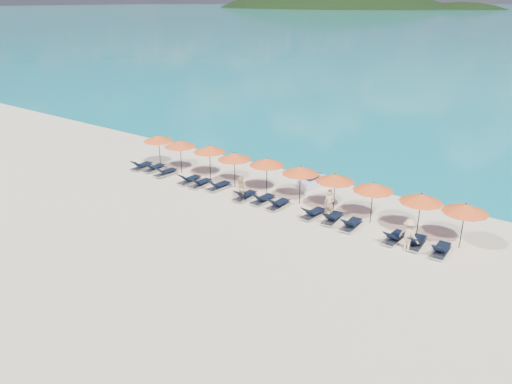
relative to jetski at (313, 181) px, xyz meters
The scene contains 32 objects.
ground 8.44m from the jetski, 92.49° to the right, with size 1400.00×1400.00×0.00m, color beige.
headland_main 611.77m from the jetski, 119.47° to the left, with size 374.00×242.00×126.50m.
headland_small 572.79m from the jetski, 105.25° to the left, with size 162.00×126.00×85.50m.
jetski is the anchor object (origin of this frame).
beachgoer_a 4.75m from the jetski, 49.05° to the right, with size 0.57×0.37×1.55m, color tan.
beachgoer_b 5.09m from the jetski, 113.77° to the right, with size 0.72×0.42×1.49m, color tan.
beachgoer_c 9.16m from the jetski, 30.60° to the right, with size 1.02×0.47×1.58m, color tan.
umbrella_0 11.07m from the jetski, 163.84° to the right, with size 2.10×2.10×2.28m.
umbrella_1 9.09m from the jetski, 159.57° to the right, with size 2.10×2.10×2.28m.
umbrella_2 6.87m from the jetski, 154.66° to the right, with size 2.10×2.10×2.28m.
umbrella_3 5.17m from the jetski, 140.12° to the right, with size 2.10×2.10×2.28m.
umbrella_4 3.65m from the jetski, 118.40° to the right, with size 2.10×2.10×2.28m.
umbrella_5 3.49m from the jetski, 73.94° to the right, with size 2.10×2.10×2.28m.
umbrella_6 4.49m from the jetski, 43.89° to the right, with size 2.10×2.10×2.28m.
umbrella_7 6.19m from the jetski, 29.32° to the right, with size 2.10×2.10×2.28m.
umbrella_8 8.41m from the jetski, 21.09° to the right, with size 2.10×2.10×2.28m.
umbrella_9 10.31m from the jetski, 16.97° to the right, with size 2.10×2.10×2.28m.
lounger_0 11.87m from the jetski, 159.07° to the right, with size 0.79×1.75×0.66m.
lounger_1 10.86m from the jetski, 158.31° to the right, with size 0.72×1.74×0.66m.
lounger_2 9.74m from the jetski, 154.43° to the right, with size 0.72×1.73×0.66m.
lounger_3 7.81m from the jetski, 146.72° to the right, with size 0.64×1.71×0.66m.
lounger_4 7.02m from the jetski, 142.06° to the right, with size 0.64×1.71×0.66m.
lounger_5 5.89m from the jetski, 137.11° to the right, with size 0.77×1.75×0.66m.
lounger_6 4.77m from the jetski, 115.04° to the right, with size 0.63×1.70×0.66m.
lounger_7 4.21m from the jetski, 102.07° to the right, with size 0.74×1.74×0.66m.
lounger_8 4.22m from the jetski, 86.54° to the right, with size 0.63×1.70×0.66m.
lounger_9 4.79m from the jetski, 59.23° to the right, with size 0.77×1.75×0.66m.
lounger_10 5.38m from the jetski, 48.46° to the right, with size 0.77×1.75×0.66m.
lounger_11 6.28m from the jetski, 41.30° to the right, with size 0.71×1.73×0.66m.
lounger_12 8.21m from the jetski, 30.96° to the right, with size 0.71×1.73×0.66m.
lounger_13 9.05m from the jetski, 26.85° to the right, with size 0.76×1.75×0.66m.
lounger_14 10.13m from the jetski, 24.26° to the right, with size 0.72×1.74×0.66m.
Camera 1 is at (15.08, -16.90, 10.91)m, focal length 35.00 mm.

